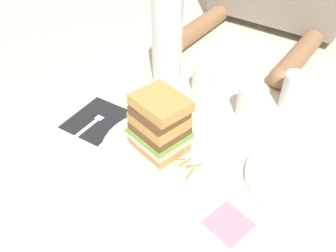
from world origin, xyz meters
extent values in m
plane|color=beige|center=(0.00, 0.00, 0.00)|extent=(3.00, 3.00, 0.00)
cylinder|color=white|center=(-0.01, 0.01, 0.01)|extent=(0.26, 0.26, 0.02)
cube|color=tan|center=(-0.01, 0.01, 0.03)|extent=(0.12, 0.11, 0.02)
cube|color=beige|center=(-0.01, 0.01, 0.05)|extent=(0.13, 0.12, 0.01)
cube|color=#6BA83D|center=(-0.01, 0.01, 0.06)|extent=(0.13, 0.12, 0.01)
cube|color=brown|center=(-0.01, 0.01, 0.07)|extent=(0.12, 0.11, 0.02)
cube|color=tan|center=(-0.01, 0.01, 0.10)|extent=(0.12, 0.11, 0.02)
cube|color=brown|center=(-0.01, 0.01, 0.12)|extent=(0.11, 0.11, 0.02)
cube|color=tan|center=(-0.01, 0.01, 0.14)|extent=(0.12, 0.11, 0.03)
cylinder|color=orange|center=(-0.07, 0.02, 0.02)|extent=(0.01, 0.03, 0.00)
cylinder|color=orange|center=(-0.08, 0.02, 0.02)|extent=(0.01, 0.02, 0.00)
cylinder|color=orange|center=(-0.09, 0.03, 0.02)|extent=(0.02, 0.01, 0.00)
cylinder|color=orange|center=(-0.11, 0.01, 0.02)|extent=(0.01, 0.03, 0.00)
cylinder|color=orange|center=(-0.10, 0.02, 0.02)|extent=(0.01, 0.03, 0.00)
cylinder|color=orange|center=(0.06, 0.00, 0.02)|extent=(0.01, 0.03, 0.00)
cylinder|color=orange|center=(0.05, 0.00, 0.02)|extent=(0.02, 0.01, 0.00)
cylinder|color=orange|center=(0.08, 0.00, 0.02)|extent=(0.02, 0.03, 0.00)
cylinder|color=orange|center=(0.05, -0.02, 0.02)|extent=(0.02, 0.01, 0.00)
cylinder|color=orange|center=(0.07, -0.01, 0.02)|extent=(0.02, 0.02, 0.00)
cylinder|color=orange|center=(0.08, -0.02, 0.02)|extent=(0.01, 0.03, 0.00)
cube|color=black|center=(-0.20, 0.01, 0.00)|extent=(0.13, 0.15, 0.00)
cube|color=silver|center=(-0.20, -0.05, 0.00)|extent=(0.01, 0.11, 0.00)
cube|color=silver|center=(-0.20, 0.01, 0.00)|extent=(0.02, 0.02, 0.00)
cylinder|color=silver|center=(-0.20, 0.04, 0.00)|extent=(0.00, 0.04, 0.00)
cylinder|color=silver|center=(-0.20, 0.04, 0.00)|extent=(0.00, 0.04, 0.00)
cylinder|color=silver|center=(-0.21, 0.04, 0.00)|extent=(0.00, 0.04, 0.00)
cylinder|color=silver|center=(-0.21, 0.04, 0.00)|extent=(0.00, 0.04, 0.00)
cube|color=silver|center=(0.15, -0.04, 0.00)|extent=(0.02, 0.10, 0.00)
cube|color=silver|center=(0.15, 0.06, 0.00)|extent=(0.02, 0.11, 0.00)
cylinder|color=white|center=(0.09, 0.24, 0.04)|extent=(0.07, 0.07, 0.08)
cylinder|color=orange|center=(0.09, 0.24, 0.02)|extent=(0.06, 0.06, 0.04)
cylinder|color=silver|center=(-0.16, 0.24, 0.13)|extent=(0.08, 0.08, 0.26)
cylinder|color=silver|center=(0.16, 0.33, 0.05)|extent=(0.06, 0.06, 0.10)
cylinder|color=silver|center=(-0.06, 0.26, 0.04)|extent=(0.06, 0.06, 0.07)
cylinder|color=white|center=(0.26, 0.10, 0.01)|extent=(0.20, 0.20, 0.02)
cube|color=pink|center=(0.20, -0.07, 0.00)|extent=(0.09, 0.09, 0.00)
cylinder|color=#936647|center=(-0.24, 0.53, 0.03)|extent=(0.06, 0.27, 0.06)
cylinder|color=#936647|center=(0.10, 0.53, 0.03)|extent=(0.06, 0.27, 0.06)
sphere|color=#936647|center=(-0.24, 0.40, 0.03)|extent=(0.06, 0.06, 0.06)
sphere|color=#936647|center=(0.10, 0.40, 0.03)|extent=(0.06, 0.06, 0.06)
camera|label=1|loc=(0.32, -0.43, 0.56)|focal=37.78mm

